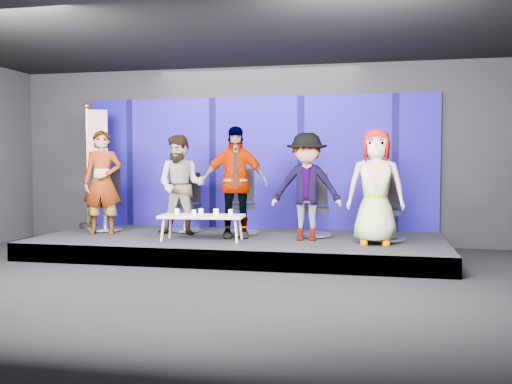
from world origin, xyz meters
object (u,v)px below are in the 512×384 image
coffee_table (202,217)px  panelist_b (181,185)px  panelist_a (102,182)px  chair_e (386,219)px  panelist_d (307,187)px  mug_d (216,212)px  chair_b (186,212)px  flag_stand (94,162)px  chair_d (314,216)px  mug_a (177,211)px  mug_b (194,212)px  mug_e (231,212)px  chair_a (106,211)px  mug_c (201,211)px  chair_c (241,213)px  panelist_c (235,182)px  panelist_e (376,187)px

coffee_table → panelist_b: bearing=133.0°
panelist_a → chair_e: (5.01, 0.18, -0.57)m
panelist_d → coffee_table: (-1.70, -0.40, -0.50)m
mug_d → panelist_d: bearing=14.9°
panelist_a → chair_b: 1.62m
flag_stand → panelist_d: bearing=-31.1°
panelist_d → mug_d: bearing=-169.6°
chair_d → coffee_table: size_ratio=0.77×
mug_a → mug_b: (0.32, -0.07, -0.00)m
panelist_a → mug_e: (2.47, -0.29, -0.47)m
chair_a → chair_e: 5.20m
chair_a → mug_c: bearing=-33.4°
panelist_a → coffee_table: bearing=-25.4°
mug_d → flag_stand: bearing=156.3°
coffee_table → mug_b: size_ratio=16.64×
chair_b → coffee_table: 1.33m
panelist_b → flag_stand: 2.17m
mug_d → flag_stand: 3.24m
flag_stand → panelist_a: bearing=-73.8°
panelist_a → panelist_b: size_ratio=1.05×
chair_e → mug_b: 3.20m
chair_c → flag_stand: 3.21m
chair_c → chair_e: 2.60m
chair_e → mug_b: bearing=-167.7°
panelist_a → panelist_c: size_ratio=0.98×
mug_a → coffee_table: bearing=-3.4°
chair_a → chair_d: chair_a is taller
mug_a → mug_e: size_ratio=1.07×
chair_d → panelist_e: (1.05, -0.78, 0.55)m
mug_b → mug_d: bearing=9.4°
mug_a → chair_b: bearing=101.8°
panelist_e → mug_d: panelist_e is taller
panelist_b → panelist_c: 1.05m
chair_b → panelist_b: (0.09, -0.50, 0.53)m
chair_a → panelist_e: 5.11m
panelist_e → mug_d: bearing=-177.0°
chair_e → mug_d: 2.83m
panelist_a → mug_b: bearing=-27.5°
panelist_c → flag_stand: (-3.07, 0.80, 0.34)m
panelist_d → mug_b: (-1.83, -0.45, -0.43)m
chair_e → mug_a: chair_e is taller
panelist_a → mug_e: bearing=-20.2°
panelist_b → chair_d: panelist_b is taller
flag_stand → chair_d: bearing=-24.6°
chair_c → panelist_d: bearing=-38.1°
mug_c → mug_d: bearing=-20.6°
chair_b → mug_b: (0.56, -1.18, 0.11)m
chair_a → panelist_b: size_ratio=0.65×
chair_e → chair_a: bearing=177.3°
chair_b → chair_d: (2.46, -0.23, -0.00)m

